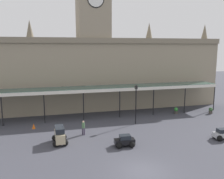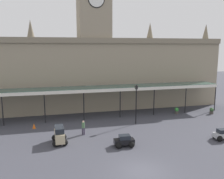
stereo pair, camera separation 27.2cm
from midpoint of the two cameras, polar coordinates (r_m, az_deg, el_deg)
name	(u,v)px [view 2 (the right image)]	position (r m, az deg, el deg)	size (l,w,h in m)	color
ground_plane	(142,171)	(21.19, 7.26, -18.26)	(140.00, 140.00, 0.00)	#3D3E46
station_building	(94,68)	(39.70, -3.93, 5.02)	(41.88, 5.55, 21.06)	gray
entrance_canopy	(100,88)	(35.25, -2.48, 0.33)	(36.39, 3.26, 4.31)	#38564C
car_silver_sedan	(223,135)	(29.80, 24.51, -9.58)	(2.12, 1.63, 1.19)	#B2B5BA
car_black_sedan	(124,142)	(25.50, 3.13, -11.93)	(2.11, 1.61, 1.19)	black
car_beige_van	(59,136)	(26.73, -11.76, -10.39)	(1.63, 2.42, 1.77)	tan
pedestrian_near_entrance	(83,127)	(28.67, -6.37, -8.63)	(0.35, 0.34, 1.67)	#3F384C
victorian_lamppost	(136,100)	(31.91, 5.86, -2.42)	(0.30, 0.30, 5.21)	black
traffic_cone	(34,126)	(32.22, -17.35, -8.03)	(0.40, 0.40, 0.64)	orange
planter_forecourt_centre	(212,111)	(40.14, 22.21, -4.56)	(0.60, 0.60, 0.96)	#47423D
planter_near_kerb	(177,111)	(38.51, 14.92, -4.74)	(0.60, 0.60, 0.96)	#47423D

